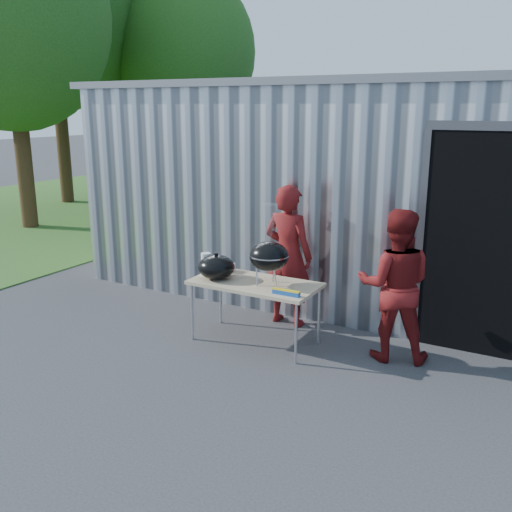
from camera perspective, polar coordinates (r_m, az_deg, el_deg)
The scene contains 14 objects.
ground at distance 6.59m, azimuth -6.38°, elevation -9.98°, with size 80.00×80.00×0.00m, color #333336.
building at distance 9.85m, azimuth 13.77°, elevation 7.28°, with size 8.20×6.20×3.10m.
grass_patch at distance 16.80m, azimuth -19.62°, elevation 4.51°, with size 10.00×12.00×0.02m, color #2D591E.
tree_left at distance 14.27m, azimuth -23.46°, elevation 21.24°, with size 4.30×4.30×7.13m.
tree_mid at distance 17.83m, azimuth -19.82°, elevation 22.91°, with size 5.12×5.12×8.48m.
tree_far at distance 17.16m, azimuth -7.01°, elevation 19.55°, with size 3.91×3.91×6.48m.
folding_table at distance 6.70m, azimuth -0.10°, elevation -2.95°, with size 1.50×0.75×0.75m.
kettle_grill at distance 6.48m, azimuth 1.31°, elevation 0.62°, with size 0.46×0.46×0.94m.
grill_lid at distance 6.80m, azimuth -3.99°, elevation -1.10°, with size 0.44×0.44×0.32m.
paper_towels at distance 6.94m, azimuth -5.02°, elevation -0.83°, with size 0.12×0.12×0.28m, color white.
white_tub at distance 7.13m, azimuth -3.06°, elevation -1.12°, with size 0.20×0.15×0.10m, color white.
foil_box at distance 6.23m, azimuth 3.03°, elevation -3.66°, with size 0.32×0.05×0.06m.
person_cook at distance 7.25m, azimuth 3.22°, elevation 0.04°, with size 0.66×0.44×1.82m, color maroon.
person_bystander at distance 6.42m, azimuth 13.71°, elevation -2.87°, with size 0.83×0.64×1.70m, color maroon.
Camera 1 is at (3.55, -4.83, 2.75)m, focal length 40.00 mm.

